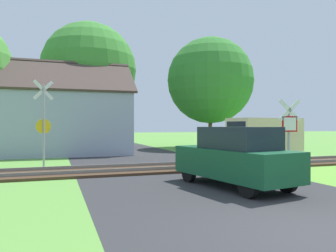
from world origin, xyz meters
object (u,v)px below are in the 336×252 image
(crossing_sign_far, at_px, (44,119))
(parked_car, at_px, (235,157))
(house, at_px, (67,121))
(tree_center, at_px, (89,70))
(mail_truck, at_px, (263,136))
(stop_sign_near, at_px, (289,130))
(tree_right, at_px, (210,81))

(crossing_sign_far, bearing_deg, parked_car, -67.31)
(house, distance_m, parked_car, 14.30)
(house, bearing_deg, tree_center, 62.25)
(house, distance_m, mail_truck, 12.22)
(tree_center, bearing_deg, parked_car, -81.09)
(tree_center, distance_m, mail_truck, 13.68)
(parked_car, bearing_deg, tree_center, 88.41)
(tree_center, distance_m, parked_car, 17.70)
(crossing_sign_far, bearing_deg, tree_center, 57.38)
(house, relative_size, mail_truck, 1.59)
(stop_sign_near, relative_size, parked_car, 0.67)
(stop_sign_near, height_order, tree_right, tree_right)
(stop_sign_near, xyz_separation_m, mail_truck, (2.74, 5.59, -0.43))
(house, distance_m, tree_center, 5.31)
(tree_center, bearing_deg, mail_truck, -46.45)
(stop_sign_near, bearing_deg, house, -43.46)
(stop_sign_near, height_order, parked_car, stop_sign_near)
(stop_sign_near, distance_m, tree_center, 16.66)
(stop_sign_near, height_order, mail_truck, stop_sign_near)
(stop_sign_near, xyz_separation_m, tree_center, (-6.09, 14.88, 4.36))
(crossing_sign_far, distance_m, tree_center, 11.14)
(tree_right, height_order, parked_car, tree_right)
(stop_sign_near, bearing_deg, crossing_sign_far, -15.60)
(stop_sign_near, xyz_separation_m, crossing_sign_far, (-8.96, 4.86, 0.42))
(house, bearing_deg, crossing_sign_far, -98.98)
(tree_right, distance_m, mail_truck, 9.50)
(mail_truck, bearing_deg, stop_sign_near, 145.92)
(stop_sign_near, distance_m, crossing_sign_far, 10.21)
(stop_sign_near, height_order, crossing_sign_far, crossing_sign_far)
(house, relative_size, tree_right, 0.89)
(stop_sign_near, relative_size, house, 0.35)
(house, xyz_separation_m, tree_center, (1.71, 3.17, 3.90))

